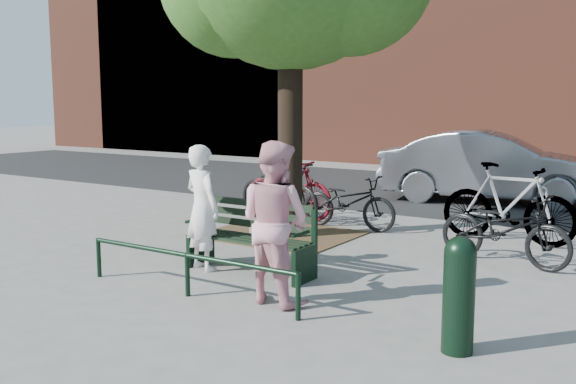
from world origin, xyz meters
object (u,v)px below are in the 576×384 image
Objects in this scene: park_bench at (253,236)px; litter_bin at (260,212)px; person_left at (202,208)px; person_right at (275,222)px; bicycle_c at (348,202)px; parked_car at (491,167)px; bollard at (459,291)px.

litter_bin is at bearing 123.44° from park_bench.
person_left is 0.92× the size of person_right.
person_left is at bearing 174.30° from bicycle_c.
bicycle_c is 0.38× the size of parked_car.
litter_bin is at bearing 148.62° from parked_car.
person_left is 1.57× the size of bollard.
bollard is 9.00m from parked_car.
parked_car is (2.19, 5.65, 0.38)m from litter_bin.
bollard is at bearing -142.47° from bicycle_c.
person_right is 0.38× the size of parked_car.
litter_bin is (-1.23, 1.86, -0.07)m from park_bench.
bicycle_c is (0.33, 3.49, -0.36)m from person_left.
person_right reaches higher than litter_bin.
park_bench is 0.97× the size of bicycle_c.
person_left is 2.25m from litter_bin.
park_bench reaches higher than bicycle_c.
bollard reaches higher than bicycle_c.
person_right is at bearing -163.32° from bicycle_c.
bollard is 0.22× the size of parked_car.
bicycle_c reaches higher than litter_bin.
bicycle_c is at bearing -64.83° from person_right.
park_bench is 2.23m from litter_bin.
parked_car is at bearing -86.36° from person_left.
bollard is (2.19, -0.32, -0.33)m from person_right.
parked_car is at bearing -81.80° from person_right.
parked_car reaches higher than park_bench.
bollard reaches higher than litter_bin.
litter_bin is at bearing -43.36° from person_right.
parked_car is (0.01, 8.41, -0.12)m from person_right.
person_right is at bearing 169.73° from parked_car.
litter_bin is 0.17× the size of parked_car.
person_right is (0.95, -0.89, 0.42)m from park_bench.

